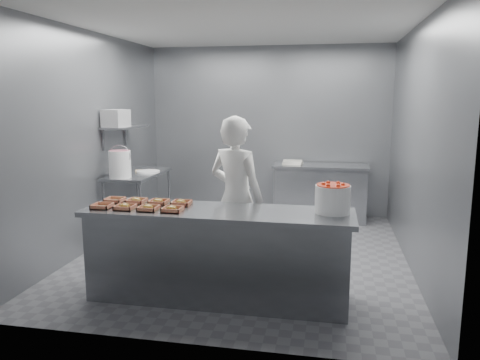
% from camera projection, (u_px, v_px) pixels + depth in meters
% --- Properties ---
extents(floor, '(4.50, 4.50, 0.00)m').
position_uv_depth(floor, '(243.00, 254.00, 5.95)').
color(floor, '#4C4C51').
rests_on(floor, ground).
extents(ceiling, '(4.50, 4.50, 0.00)m').
position_uv_depth(ceiling, '(244.00, 25.00, 5.46)').
color(ceiling, white).
rests_on(ceiling, wall_back).
extents(wall_back, '(4.00, 0.04, 2.80)m').
position_uv_depth(wall_back, '(268.00, 131.00, 7.88)').
color(wall_back, slate).
rests_on(wall_back, ground).
extents(wall_left, '(0.04, 4.50, 2.80)m').
position_uv_depth(wall_left, '(93.00, 141.00, 6.08)').
color(wall_left, slate).
rests_on(wall_left, ground).
extents(wall_right, '(0.04, 4.50, 2.80)m').
position_uv_depth(wall_right, '(416.00, 148.00, 5.33)').
color(wall_right, slate).
rests_on(wall_right, ground).
extents(service_counter, '(2.60, 0.70, 0.90)m').
position_uv_depth(service_counter, '(218.00, 254.00, 4.56)').
color(service_counter, slate).
rests_on(service_counter, ground).
extents(prep_table, '(0.60, 1.20, 0.90)m').
position_uv_depth(prep_table, '(139.00, 194.00, 6.73)').
color(prep_table, slate).
rests_on(prep_table, ground).
extents(back_counter, '(1.50, 0.60, 0.90)m').
position_uv_depth(back_counter, '(320.00, 192.00, 7.53)').
color(back_counter, slate).
rests_on(back_counter, ground).
extents(wall_shelf, '(0.35, 0.90, 0.03)m').
position_uv_depth(wall_shelf, '(125.00, 127.00, 6.60)').
color(wall_shelf, slate).
rests_on(wall_shelf, wall_left).
extents(tray_0, '(0.19, 0.18, 0.04)m').
position_uv_depth(tray_0, '(102.00, 206.00, 4.56)').
color(tray_0, tan).
rests_on(tray_0, service_counter).
extents(tray_1, '(0.19, 0.18, 0.06)m').
position_uv_depth(tray_1, '(125.00, 207.00, 4.52)').
color(tray_1, tan).
rests_on(tray_1, service_counter).
extents(tray_2, '(0.19, 0.18, 0.06)m').
position_uv_depth(tray_2, '(148.00, 208.00, 4.47)').
color(tray_2, tan).
rests_on(tray_2, service_counter).
extents(tray_3, '(0.19, 0.18, 0.06)m').
position_uv_depth(tray_3, '(172.00, 209.00, 4.43)').
color(tray_3, tan).
rests_on(tray_3, service_counter).
extents(tray_4, '(0.19, 0.18, 0.04)m').
position_uv_depth(tray_4, '(115.00, 200.00, 4.82)').
color(tray_4, tan).
rests_on(tray_4, service_counter).
extents(tray_5, '(0.19, 0.18, 0.06)m').
position_uv_depth(tray_5, '(136.00, 201.00, 4.78)').
color(tray_5, tan).
rests_on(tray_5, service_counter).
extents(tray_6, '(0.19, 0.18, 0.06)m').
position_uv_depth(tray_6, '(159.00, 202.00, 4.73)').
color(tray_6, tan).
rests_on(tray_6, service_counter).
extents(tray_7, '(0.19, 0.18, 0.06)m').
position_uv_depth(tray_7, '(181.00, 203.00, 4.69)').
color(tray_7, tan).
rests_on(tray_7, service_counter).
extents(worker, '(0.76, 0.64, 1.78)m').
position_uv_depth(worker, '(236.00, 198.00, 5.07)').
color(worker, white).
rests_on(worker, ground).
extents(strawberry_tub, '(0.33, 0.33, 0.27)m').
position_uv_depth(strawberry_tub, '(333.00, 198.00, 4.34)').
color(strawberry_tub, white).
rests_on(strawberry_tub, service_counter).
extents(glaze_bucket, '(0.30, 0.29, 0.44)m').
position_uv_depth(glaze_bucket, '(120.00, 164.00, 6.23)').
color(glaze_bucket, white).
rests_on(glaze_bucket, prep_table).
extents(bucket_lid, '(0.33, 0.33, 0.03)m').
position_uv_depth(bucket_lid, '(148.00, 172.00, 6.69)').
color(bucket_lid, white).
rests_on(bucket_lid, prep_table).
extents(rag, '(0.19, 0.18, 0.02)m').
position_uv_depth(rag, '(141.00, 171.00, 6.78)').
color(rag, '#CCB28C').
rests_on(rag, prep_table).
extents(appliance, '(0.32, 0.35, 0.24)m').
position_uv_depth(appliance, '(116.00, 118.00, 6.31)').
color(appliance, gray).
rests_on(appliance, wall_shelf).
extents(paper_stack, '(0.32, 0.25, 0.06)m').
position_uv_depth(paper_stack, '(293.00, 162.00, 7.54)').
color(paper_stack, silver).
rests_on(paper_stack, back_counter).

